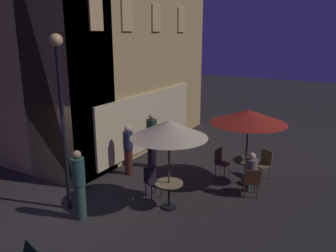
% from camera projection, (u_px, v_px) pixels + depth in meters
% --- Properties ---
extents(ground_plane, '(60.00, 60.00, 0.00)m').
position_uv_depth(ground_plane, '(63.00, 216.00, 8.48)').
color(ground_plane, '#2A2725').
extents(cafe_building, '(8.62, 6.92, 7.26)m').
position_uv_depth(cafe_building, '(85.00, 56.00, 12.38)').
color(cafe_building, tan).
rests_on(cafe_building, ground).
extents(street_lamp_near_corner, '(0.31, 0.31, 4.43)m').
position_uv_depth(street_lamp_near_corner, '(61.00, 96.00, 8.10)').
color(street_lamp_near_corner, black).
rests_on(street_lamp_near_corner, ground).
extents(cafe_table_0, '(0.75, 0.75, 0.77)m').
position_uv_depth(cafe_table_0, '(245.00, 166.00, 10.19)').
color(cafe_table_0, black).
rests_on(cafe_table_0, ground).
extents(cafe_table_1, '(0.73, 0.73, 0.71)m').
position_uv_depth(cafe_table_1, '(169.00, 190.00, 8.77)').
color(cafe_table_1, black).
rests_on(cafe_table_1, ground).
extents(patio_umbrella_0, '(2.22, 2.22, 2.30)m').
position_uv_depth(patio_umbrella_0, '(249.00, 117.00, 9.79)').
color(patio_umbrella_0, black).
rests_on(patio_umbrella_0, ground).
extents(patio_umbrella_1, '(1.95, 1.95, 2.37)m').
position_uv_depth(patio_umbrella_1, '(169.00, 129.00, 8.34)').
color(patio_umbrella_1, black).
rests_on(patio_umbrella_1, ground).
extents(cafe_chair_0, '(0.58, 0.58, 0.84)m').
position_uv_depth(cafe_chair_0, '(251.00, 180.00, 9.36)').
color(cafe_chair_0, '#4F3217').
rests_on(cafe_chair_0, ground).
extents(cafe_chair_1, '(0.58, 0.58, 0.93)m').
position_uv_depth(cafe_chair_1, '(264.00, 162.00, 10.61)').
color(cafe_chair_1, brown).
rests_on(cafe_chair_1, ground).
extents(cafe_chair_2, '(0.45, 0.45, 0.92)m').
position_uv_depth(cafe_chair_2, '(220.00, 160.00, 10.73)').
color(cafe_chair_2, brown).
rests_on(cafe_chair_2, ground).
extents(cafe_chair_3, '(0.52, 0.52, 0.85)m').
position_uv_depth(cafe_chair_3, '(152.00, 179.00, 9.43)').
color(cafe_chair_3, black).
rests_on(cafe_chair_3, ground).
extents(patron_seated_0, '(0.53, 0.47, 1.28)m').
position_uv_depth(patron_seated_0, '(251.00, 171.00, 9.44)').
color(patron_seated_0, '#274A3C').
rests_on(patron_seated_0, ground).
extents(patron_standing_1, '(0.32, 0.32, 1.63)m').
position_uv_depth(patron_standing_1, '(128.00, 150.00, 10.86)').
color(patron_standing_1, '#4D211A').
rests_on(patron_standing_1, ground).
extents(patron_standing_2, '(0.36, 0.36, 1.84)m').
position_uv_depth(patron_standing_2, '(152.00, 141.00, 11.47)').
color(patron_standing_2, black).
rests_on(patron_standing_2, ground).
extents(patron_standing_3, '(0.31, 0.31, 1.77)m').
position_uv_depth(patron_standing_3, '(79.00, 185.00, 8.16)').
color(patron_standing_3, '#2F4B3A').
rests_on(patron_standing_3, ground).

